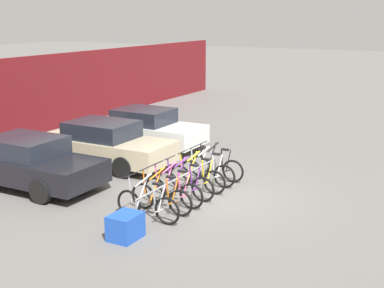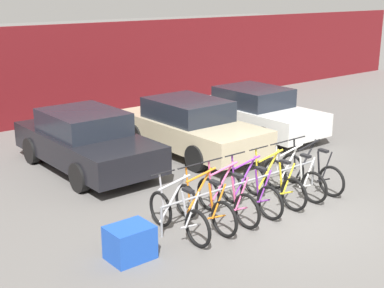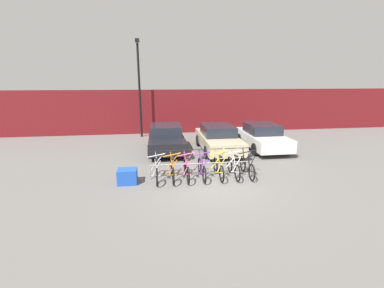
{
  "view_description": "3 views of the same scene",
  "coord_description": "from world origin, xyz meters",
  "px_view_note": "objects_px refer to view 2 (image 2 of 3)",
  "views": [
    {
      "loc": [
        -11.82,
        -5.93,
        4.65
      ],
      "look_at": [
        0.43,
        0.78,
        1.24
      ],
      "focal_mm": 50.0,
      "sensor_mm": 36.0,
      "label": 1
    },
    {
      "loc": [
        -7.31,
        -6.21,
        4.15
      ],
      "look_at": [
        -0.69,
        1.96,
        1.07
      ],
      "focal_mm": 50.0,
      "sensor_mm": 36.0,
      "label": 2
    },
    {
      "loc": [
        -2.08,
        -8.77,
        3.76
      ],
      "look_at": [
        -0.73,
        1.07,
        1.25
      ],
      "focal_mm": 24.0,
      "sensor_mm": 36.0,
      "label": 3
    }
  ],
  "objects_px": {
    "bicycle_white": "(294,178)",
    "bicycle_yellow": "(274,185)",
    "bicycle_purple": "(250,192)",
    "car_beige": "(190,126)",
    "bicycle_black": "(311,173)",
    "bicycle_orange": "(205,207)",
    "car_black": "(86,141)",
    "bike_rack": "(246,184)",
    "car_white": "(255,112)",
    "bicycle_silver": "(178,216)",
    "bicycle_pink": "(227,200)",
    "cargo_crate": "(130,242)"
  },
  "relations": [
    {
      "from": "bicycle_purple",
      "to": "car_beige",
      "type": "distance_m",
      "value": 4.07
    },
    {
      "from": "bike_rack",
      "to": "cargo_crate",
      "type": "relative_size",
      "value": 5.88
    },
    {
      "from": "bicycle_orange",
      "to": "car_black",
      "type": "relative_size",
      "value": 0.4
    },
    {
      "from": "bicycle_purple",
      "to": "bicycle_white",
      "type": "bearing_deg",
      "value": 2.21
    },
    {
      "from": "bicycle_yellow",
      "to": "bicycle_pink",
      "type": "bearing_deg",
      "value": -177.15
    },
    {
      "from": "car_beige",
      "to": "cargo_crate",
      "type": "xyz_separation_m",
      "value": [
        -4.35,
        -3.9,
        -0.42
      ]
    },
    {
      "from": "bicycle_black",
      "to": "bicycle_pink",
      "type": "bearing_deg",
      "value": -179.14
    },
    {
      "from": "bicycle_white",
      "to": "bicycle_purple",
      "type": "bearing_deg",
      "value": 177.1
    },
    {
      "from": "bike_rack",
      "to": "bicycle_yellow",
      "type": "bearing_deg",
      "value": -13.63
    },
    {
      "from": "bicycle_pink",
      "to": "bicycle_yellow",
      "type": "height_order",
      "value": "same"
    },
    {
      "from": "bicycle_yellow",
      "to": "car_white",
      "type": "distance_m",
      "value": 5.16
    },
    {
      "from": "bike_rack",
      "to": "car_beige",
      "type": "bearing_deg",
      "value": 67.64
    },
    {
      "from": "bicycle_black",
      "to": "car_white",
      "type": "bearing_deg",
      "value": 61.01
    },
    {
      "from": "bicycle_white",
      "to": "bicycle_yellow",
      "type": "bearing_deg",
      "value": 177.1
    },
    {
      "from": "bicycle_black",
      "to": "car_black",
      "type": "bearing_deg",
      "value": 126.54
    },
    {
      "from": "bike_rack",
      "to": "bicycle_orange",
      "type": "bearing_deg",
      "value": -172.9
    },
    {
      "from": "bicycle_black",
      "to": "bicycle_orange",
      "type": "bearing_deg",
      "value": -179.14
    },
    {
      "from": "bicycle_pink",
      "to": "bicycle_purple",
      "type": "distance_m",
      "value": 0.6
    },
    {
      "from": "bicycle_silver",
      "to": "car_white",
      "type": "relative_size",
      "value": 0.42
    },
    {
      "from": "bike_rack",
      "to": "bicycle_silver",
      "type": "relative_size",
      "value": 2.41
    },
    {
      "from": "bicycle_yellow",
      "to": "bicycle_white",
      "type": "height_order",
      "value": "same"
    },
    {
      "from": "bicycle_silver",
      "to": "bicycle_white",
      "type": "height_order",
      "value": "same"
    },
    {
      "from": "bicycle_orange",
      "to": "bicycle_yellow",
      "type": "distance_m",
      "value": 1.81
    },
    {
      "from": "bicycle_orange",
      "to": "cargo_crate",
      "type": "bearing_deg",
      "value": -178.22
    },
    {
      "from": "bicycle_silver",
      "to": "bicycle_pink",
      "type": "xyz_separation_m",
      "value": [
        1.14,
        0.0,
        0.0
      ]
    },
    {
      "from": "bicycle_purple",
      "to": "bicycle_yellow",
      "type": "height_order",
      "value": "same"
    },
    {
      "from": "car_black",
      "to": "bicycle_white",
      "type": "bearing_deg",
      "value": -59.66
    },
    {
      "from": "bicycle_purple",
      "to": "bicycle_yellow",
      "type": "bearing_deg",
      "value": 2.21
    },
    {
      "from": "car_black",
      "to": "bike_rack",
      "type": "bearing_deg",
      "value": -72.86
    },
    {
      "from": "bicycle_black",
      "to": "bicycle_silver",
      "type": "bearing_deg",
      "value": -179.14
    },
    {
      "from": "bicycle_orange",
      "to": "bicycle_yellow",
      "type": "xyz_separation_m",
      "value": [
        1.81,
        0.0,
        0.0
      ]
    },
    {
      "from": "car_black",
      "to": "cargo_crate",
      "type": "xyz_separation_m",
      "value": [
        -1.61,
        -4.39,
        -0.42
      ]
    },
    {
      "from": "car_beige",
      "to": "bicycle_white",
      "type": "bearing_deg",
      "value": -93.99
    },
    {
      "from": "bicycle_white",
      "to": "cargo_crate",
      "type": "height_order",
      "value": "bicycle_white"
    },
    {
      "from": "bike_rack",
      "to": "car_black",
      "type": "height_order",
      "value": "car_black"
    },
    {
      "from": "bicycle_pink",
      "to": "bicycle_purple",
      "type": "relative_size",
      "value": 1.0
    },
    {
      "from": "bicycle_black",
      "to": "cargo_crate",
      "type": "bearing_deg",
      "value": -177.32
    },
    {
      "from": "bicycle_white",
      "to": "bike_rack",
      "type": "bearing_deg",
      "value": 170.16
    },
    {
      "from": "bike_rack",
      "to": "bicycle_black",
      "type": "bearing_deg",
      "value": -4.76
    },
    {
      "from": "bicycle_pink",
      "to": "bicycle_black",
      "type": "relative_size",
      "value": 1.0
    },
    {
      "from": "bicycle_pink",
      "to": "bicycle_white",
      "type": "distance_m",
      "value": 1.87
    },
    {
      "from": "bicycle_black",
      "to": "car_white",
      "type": "distance_m",
      "value": 4.47
    },
    {
      "from": "bicycle_yellow",
      "to": "car_white",
      "type": "height_order",
      "value": "car_white"
    },
    {
      "from": "bicycle_black",
      "to": "bicycle_white",
      "type": "bearing_deg",
      "value": -179.14
    },
    {
      "from": "bicycle_black",
      "to": "cargo_crate",
      "type": "distance_m",
      "value": 4.66
    },
    {
      "from": "bicycle_black",
      "to": "car_beige",
      "type": "height_order",
      "value": "car_beige"
    },
    {
      "from": "bicycle_silver",
      "to": "bicycle_purple",
      "type": "bearing_deg",
      "value": -2.66
    },
    {
      "from": "bicycle_silver",
      "to": "bicycle_white",
      "type": "bearing_deg",
      "value": -2.66
    },
    {
      "from": "bicycle_yellow",
      "to": "car_black",
      "type": "xyz_separation_m",
      "value": [
        -1.88,
        4.25,
        0.31
      ]
    },
    {
      "from": "bike_rack",
      "to": "bicycle_black",
      "type": "relative_size",
      "value": 2.41
    }
  ]
}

